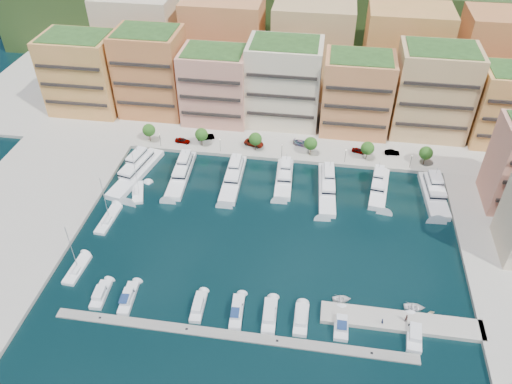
{
  "coord_description": "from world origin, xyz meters",
  "views": [
    {
      "loc": [
        10.54,
        -86.96,
        83.08
      ],
      "look_at": [
        -3.89,
        7.77,
        6.0
      ],
      "focal_mm": 35.0,
      "sensor_mm": 36.0,
      "label": 1
    }
  ],
  "objects_px": {
    "cruiser_9": "(414,334)",
    "car_5": "(392,152)",
    "tree_0": "(149,130)",
    "sailboat_1": "(109,220)",
    "tree_5": "(426,153)",
    "tree_3": "(311,144)",
    "cruiser_7": "(341,325)",
    "cruiser_4": "(237,312)",
    "tender_0": "(342,299)",
    "cruiser_3": "(198,307)",
    "tree_4": "(368,148)",
    "car_1": "(206,137)",
    "lamppost_0": "(160,138)",
    "cruiser_5": "(270,316)",
    "sailboat_0": "(77,270)",
    "yacht_3": "(284,177)",
    "car_3": "(302,143)",
    "car_2": "(254,143)",
    "yacht_6": "(434,192)",
    "tender_3": "(431,312)",
    "lamppost_4": "(411,159)",
    "car_4": "(359,151)",
    "tree_2": "(255,139)",
    "lamppost_3": "(346,154)",
    "yacht_2": "(234,176)",
    "person_0": "(382,321)",
    "cruiser_0": "(101,295)",
    "cruiser_1": "(128,298)",
    "cruiser_6": "(301,320)",
    "yacht_0": "(137,170)",
    "tender_2": "(414,307)",
    "sailboat_2": "(138,193)",
    "person_1": "(406,318)",
    "tree_1": "(201,134)",
    "yacht_4": "(327,186)",
    "yacht_5": "(379,186)",
    "lamppost_2": "(282,148)"
  },
  "relations": [
    {
      "from": "cruiser_9",
      "to": "car_5",
      "type": "bearing_deg",
      "value": 90.71
    },
    {
      "from": "tree_0",
      "to": "sailboat_1",
      "type": "distance_m",
      "value": 35.35
    },
    {
      "from": "tree_5",
      "to": "car_5",
      "type": "distance_m",
      "value": 9.7
    },
    {
      "from": "tree_3",
      "to": "cruiser_7",
      "type": "distance_m",
      "value": 59.13
    },
    {
      "from": "cruiser_4",
      "to": "tender_0",
      "type": "bearing_deg",
      "value": 17.56
    },
    {
      "from": "cruiser_3",
      "to": "sailboat_1",
      "type": "bearing_deg",
      "value": 141.13
    },
    {
      "from": "tree_4",
      "to": "car_1",
      "type": "xyz_separation_m",
      "value": [
        -47.69,
        3.43,
        -2.9
      ]
    },
    {
      "from": "lamppost_0",
      "to": "cruiser_5",
      "type": "xyz_separation_m",
      "value": [
        39.81,
        -55.79,
        -3.28
      ]
    },
    {
      "from": "sailboat_0",
      "to": "tender_0",
      "type": "relative_size",
      "value": 3.38
    },
    {
      "from": "tree_0",
      "to": "tree_5",
      "type": "bearing_deg",
      "value": 0.0
    },
    {
      "from": "lamppost_0",
      "to": "cruiser_9",
      "type": "bearing_deg",
      "value": -39.26
    },
    {
      "from": "yacht_3",
      "to": "car_3",
      "type": "height_order",
      "value": "yacht_3"
    },
    {
      "from": "cruiser_7",
      "to": "car_2",
      "type": "xyz_separation_m",
      "value": [
        -26.93,
        60.43,
        1.23
      ]
    },
    {
      "from": "yacht_6",
      "to": "tender_0",
      "type": "distance_m",
      "value": 44.9
    },
    {
      "from": "sailboat_0",
      "to": "car_1",
      "type": "xyz_separation_m",
      "value": [
        16.37,
        55.43,
        1.54
      ]
    },
    {
      "from": "tender_3",
      "to": "yacht_6",
      "type": "bearing_deg",
      "value": -25.75
    },
    {
      "from": "lamppost_4",
      "to": "car_3",
      "type": "height_order",
      "value": "lamppost_4"
    },
    {
      "from": "car_4",
      "to": "tree_0",
      "type": "bearing_deg",
      "value": 108.27
    },
    {
      "from": "tree_2",
      "to": "tree_5",
      "type": "distance_m",
      "value": 48.0
    },
    {
      "from": "tree_4",
      "to": "car_4",
      "type": "xyz_separation_m",
      "value": [
        -2.05,
        3.09,
        -3.07
      ]
    },
    {
      "from": "lamppost_3",
      "to": "tender_0",
      "type": "distance_m",
      "value": 49.27
    },
    {
      "from": "yacht_3",
      "to": "cruiser_4",
      "type": "relative_size",
      "value": 1.94
    },
    {
      "from": "lamppost_4",
      "to": "tender_0",
      "type": "relative_size",
      "value": 1.08
    },
    {
      "from": "yacht_2",
      "to": "person_0",
      "type": "bearing_deg",
      "value": -48.58
    },
    {
      "from": "cruiser_0",
      "to": "tender_3",
      "type": "height_order",
      "value": "cruiser_0"
    },
    {
      "from": "cruiser_3",
      "to": "car_2",
      "type": "xyz_separation_m",
      "value": [
        2.16,
        60.41,
        1.26
      ]
    },
    {
      "from": "cruiser_1",
      "to": "cruiser_7",
      "type": "distance_m",
      "value": 44.14
    },
    {
      "from": "cruiser_6",
      "to": "tender_3",
      "type": "bearing_deg",
      "value": 12.73
    },
    {
      "from": "tree_5",
      "to": "yacht_0",
      "type": "relative_size",
      "value": 0.24
    },
    {
      "from": "car_4",
      "to": "tender_2",
      "type": "bearing_deg",
      "value": -153.16
    },
    {
      "from": "cruiser_1",
      "to": "person_0",
      "type": "relative_size",
      "value": 5.7
    },
    {
      "from": "cruiser_9",
      "to": "tree_4",
      "type": "bearing_deg",
      "value": 98.11
    },
    {
      "from": "sailboat_2",
      "to": "person_1",
      "type": "xyz_separation_m",
      "value": [
        66.44,
        -31.76,
        1.6
      ]
    },
    {
      "from": "tree_1",
      "to": "yacht_4",
      "type": "bearing_deg",
      "value": -21.18
    },
    {
      "from": "tender_2",
      "to": "person_1",
      "type": "bearing_deg",
      "value": 147.75
    },
    {
      "from": "sailboat_2",
      "to": "car_4",
      "type": "relative_size",
      "value": 3.33
    },
    {
      "from": "lamppost_4",
      "to": "car_2",
      "type": "height_order",
      "value": "lamppost_4"
    },
    {
      "from": "yacht_3",
      "to": "tender_3",
      "type": "relative_size",
      "value": 10.78
    },
    {
      "from": "cruiser_1",
      "to": "tender_2",
      "type": "distance_m",
      "value": 59.34
    },
    {
      "from": "yacht_6",
      "to": "cruiser_9",
      "type": "height_order",
      "value": "yacht_6"
    },
    {
      "from": "tree_1",
      "to": "tree_5",
      "type": "height_order",
      "value": "same"
    },
    {
      "from": "cruiser_3",
      "to": "tender_0",
      "type": "bearing_deg",
      "value": 12.84
    },
    {
      "from": "sailboat_1",
      "to": "yacht_6",
      "type": "bearing_deg",
      "value": 15.3
    },
    {
      "from": "car_1",
      "to": "yacht_0",
      "type": "bearing_deg",
      "value": 117.64
    },
    {
      "from": "car_2",
      "to": "cruiser_3",
      "type": "bearing_deg",
      "value": -165.3
    },
    {
      "from": "person_0",
      "to": "sailboat_1",
      "type": "bearing_deg",
      "value": 39.23
    },
    {
      "from": "tree_0",
      "to": "sailboat_0",
      "type": "bearing_deg",
      "value": -90.07
    },
    {
      "from": "yacht_5",
      "to": "tender_3",
      "type": "xyz_separation_m",
      "value": [
        8.94,
        -39.86,
        -0.8
      ]
    },
    {
      "from": "cruiser_3",
      "to": "lamppost_2",
      "type": "bearing_deg",
      "value": 78.91
    },
    {
      "from": "yacht_4",
      "to": "cruiser_0",
      "type": "height_order",
      "value": "yacht_4"
    }
  ]
}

